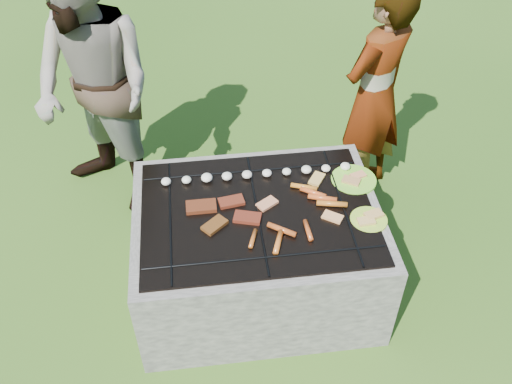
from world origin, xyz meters
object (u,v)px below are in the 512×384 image
at_px(cook, 375,95).
at_px(bystander, 95,90).
at_px(plate_near, 369,219).
at_px(plate_far, 354,180).
at_px(fire_pit, 257,253).

distance_m(cook, bystander, 1.70).
height_order(plate_near, bystander, bystander).
height_order(plate_far, cook, cook).
xyz_separation_m(fire_pit, cook, (0.84, 0.80, 0.45)).
xyz_separation_m(cook, bystander, (-1.70, 0.09, 0.12)).
distance_m(fire_pit, plate_far, 0.67).
height_order(plate_far, bystander, bystander).
bearing_deg(plate_far, plate_near, -89.65).
relative_size(fire_pit, plate_near, 5.18).
bearing_deg(bystander, fire_pit, -0.03).
bearing_deg(cook, bystander, -37.33).
height_order(fire_pit, plate_near, plate_near).
height_order(plate_far, plate_near, same).
relative_size(plate_near, cook, 0.17).
relative_size(plate_far, plate_near, 1.06).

